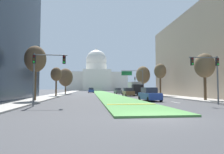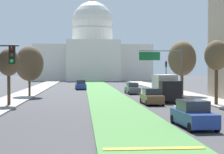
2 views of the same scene
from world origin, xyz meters
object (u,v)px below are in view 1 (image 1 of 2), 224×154
object	(u,v)px
street_tree_right_near	(205,66)
street_tree_left_far	(66,77)
street_tree_right_mid	(160,71)
box_truck_delivery	(135,88)
sedan_distant	(118,91)
capitol_building	(96,77)
traffic_light_near_right	(210,69)
street_tree_right_far	(143,75)
overhead_guide_sign	(135,77)
sedan_lead_stopped	(149,95)
street_tree_left_near	(35,59)
street_tree_left_mid	(56,75)
sedan_far_horizon	(91,90)
traffic_light_far_right	(135,83)
sedan_midblock	(128,92)
traffic_light_near_left	(43,67)

from	to	relation	value
street_tree_right_near	street_tree_left_far	size ratio (longest dim) A/B	0.91
street_tree_right_mid	box_truck_delivery	world-z (taller)	street_tree_right_mid
sedan_distant	street_tree_right_near	bearing A→B (deg)	-78.55
capitol_building	traffic_light_near_right	world-z (taller)	capitol_building
traffic_light_near_right	street_tree_right_far	world-z (taller)	street_tree_right_far
overhead_guide_sign	sedan_lead_stopped	xyz separation A→B (m)	(-3.54, -24.33, -3.81)
street_tree_left_near	street_tree_right_mid	world-z (taller)	street_tree_left_near
street_tree_left_near	street_tree_left_mid	xyz separation A→B (m)	(0.25, 14.75, -1.03)
overhead_guide_sign	sedan_far_horizon	size ratio (longest dim) A/B	1.38
capitol_building	sedan_lead_stopped	bearing A→B (deg)	-87.80
box_truck_delivery	capitol_building	bearing A→B (deg)	94.46
street_tree_right_far	traffic_light_far_right	bearing A→B (deg)	102.92
capitol_building	street_tree_left_mid	xyz separation A→B (m)	(-11.11, -89.35, -4.63)
street_tree_right_mid	traffic_light_near_right	bearing A→B (deg)	-95.63
capitol_building	street_tree_left_mid	distance (m)	90.16
traffic_light_far_right	sedan_distant	size ratio (longest dim) A/B	1.10
sedan_distant	street_tree_right_far	bearing A→B (deg)	-40.53
sedan_lead_stopped	traffic_light_far_right	bearing A→B (deg)	80.35
sedan_lead_stopped	sedan_far_horizon	xyz separation A→B (m)	(-7.80, 45.59, -0.01)
capitol_building	sedan_distant	xyz separation A→B (m)	(4.34, -71.70, -8.36)
street_tree_right_mid	street_tree_left_far	size ratio (longest dim) A/B	0.98
sedan_lead_stopped	box_truck_delivery	bearing A→B (deg)	82.51
street_tree_right_near	sedan_far_horizon	bearing A→B (deg)	107.81
traffic_light_far_right	street_tree_right_mid	distance (m)	18.72
sedan_lead_stopped	street_tree_right_near	bearing A→B (deg)	-10.73
street_tree_right_near	box_truck_delivery	distance (m)	21.92
overhead_guide_sign	street_tree_left_near	bearing A→B (deg)	-128.61
sedan_midblock	sedan_far_horizon	bearing A→B (deg)	105.02
overhead_guide_sign	street_tree_left_near	size ratio (longest dim) A/B	0.88
capitol_building	sedan_lead_stopped	distance (m)	105.14
street_tree_left_far	sedan_far_horizon	xyz separation A→B (m)	(7.03, 17.26, -3.80)
traffic_light_near_right	sedan_distant	size ratio (longest dim) A/B	1.10
street_tree_left_mid	street_tree_right_mid	distance (m)	21.92
traffic_light_near_right	street_tree_right_near	world-z (taller)	street_tree_right_near
overhead_guide_sign	box_truck_delivery	xyz separation A→B (m)	(-0.93, -4.53, -2.98)
sedan_distant	box_truck_delivery	world-z (taller)	box_truck_delivery
street_tree_left_far	sedan_midblock	size ratio (longest dim) A/B	1.58
street_tree_left_near	sedan_lead_stopped	bearing A→B (deg)	-2.36
traffic_light_near_left	street_tree_right_far	distance (m)	39.21
sedan_midblock	sedan_far_horizon	world-z (taller)	sedan_far_horizon
capitol_building	traffic_light_near_right	size ratio (longest dim) A/B	7.42
street_tree_right_mid	box_truck_delivery	bearing A→B (deg)	125.56
capitol_building	traffic_light_near_left	xyz separation A→B (m)	(-8.73, -111.16, -5.37)
street_tree_left_mid	street_tree_right_far	world-z (taller)	street_tree_right_far
overhead_guide_sign	sedan_far_horizon	distance (m)	24.39
sedan_distant	sedan_lead_stopped	bearing A→B (deg)	-90.55
sedan_far_horizon	traffic_light_near_right	bearing A→B (deg)	-76.53
capitol_building	traffic_light_near_right	distance (m)	111.79
traffic_light_far_right	street_tree_left_far	distance (m)	20.86
capitol_building	sedan_midblock	distance (m)	89.27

